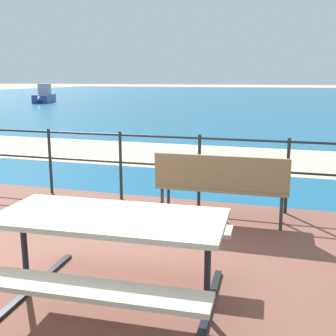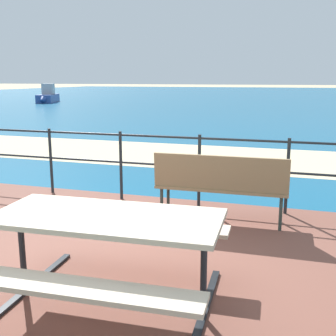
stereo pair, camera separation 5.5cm
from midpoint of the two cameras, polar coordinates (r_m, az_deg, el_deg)
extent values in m
plane|color=tan|center=(4.09, -11.66, -14.55)|extent=(240.00, 240.00, 0.00)
cube|color=brown|center=(4.08, -11.68, -14.18)|extent=(6.40, 5.20, 0.06)
cube|color=#145B84|center=(43.26, 14.97, 9.35)|extent=(90.00, 90.00, 0.01)
cube|color=beige|center=(9.90, 6.31, 1.52)|extent=(54.02, 3.64, 0.01)
cube|color=#BCAD93|center=(3.22, -7.92, -6.72)|extent=(1.78, 0.87, 0.04)
cube|color=#BCAD93|center=(2.81, -12.62, -15.65)|extent=(1.76, 0.35, 0.04)
cube|color=#BCAD93|center=(3.85, -4.35, -7.60)|extent=(1.76, 0.35, 0.04)
cylinder|color=#1E2328|center=(3.69, -18.87, -10.83)|extent=(0.05, 0.05, 0.73)
cube|color=#1E2328|center=(3.83, -18.50, -15.65)|extent=(0.13, 1.48, 0.03)
cylinder|color=#1E2328|center=(3.17, 5.40, -14.08)|extent=(0.05, 0.05, 0.73)
cube|color=#1E2328|center=(3.34, 5.28, -19.46)|extent=(0.13, 1.48, 0.03)
cube|color=#8C704C|center=(5.23, 7.59, -2.69)|extent=(1.63, 0.43, 0.04)
cube|color=#8C704C|center=(5.00, 7.35, -0.67)|extent=(1.62, 0.09, 0.42)
cylinder|color=#2D3833|center=(5.38, 15.49, -4.99)|extent=(0.04, 0.04, 0.43)
cylinder|color=#2D3833|center=(5.10, 15.44, -5.96)|extent=(0.04, 0.04, 0.43)
cylinder|color=#2D3833|center=(5.58, 0.31, -3.94)|extent=(0.04, 0.04, 0.43)
cylinder|color=#2D3833|center=(5.30, -0.57, -4.81)|extent=(0.04, 0.04, 0.43)
cylinder|color=#1E2328|center=(6.72, -15.49, 0.94)|extent=(0.04, 0.04, 1.01)
cylinder|color=#1E2328|center=(6.17, -6.20, 0.34)|extent=(0.04, 0.04, 1.01)
cylinder|color=#1E2328|center=(5.81, 4.55, -0.37)|extent=(0.04, 0.04, 1.01)
cylinder|color=#1E2328|center=(5.68, 16.24, -1.12)|extent=(0.04, 0.04, 1.01)
cylinder|color=#1E2328|center=(5.88, -1.00, 4.33)|extent=(5.90, 0.03, 0.03)
cylinder|color=#1E2328|center=(5.95, -0.99, 0.47)|extent=(5.90, 0.03, 0.03)
cube|color=#2D478C|center=(33.63, -16.03, 9.13)|extent=(2.19, 3.49, 0.61)
cube|color=#A5A8AD|center=(33.85, -16.01, 10.35)|extent=(1.10, 1.18, 0.81)
cone|color=#2D478C|center=(31.78, -16.78, 8.94)|extent=(0.69, 0.66, 0.55)
camera|label=1|loc=(0.03, -89.73, 0.06)|focal=44.60mm
camera|label=2|loc=(0.03, 90.27, -0.06)|focal=44.60mm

